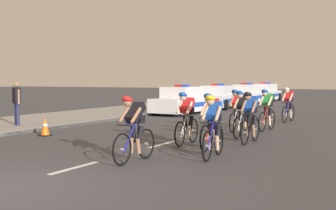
% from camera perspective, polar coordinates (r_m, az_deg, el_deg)
% --- Properties ---
extents(sidewalk_slab, '(5.05, 60.00, 0.12)m').
position_cam_1_polar(sidewalk_slab, '(24.26, -8.69, -1.12)').
color(sidewalk_slab, gray).
rests_on(sidewalk_slab, ground).
extents(kerb_edge, '(0.16, 60.00, 0.13)m').
position_cam_1_polar(kerb_edge, '(22.91, -3.75, -1.34)').
color(kerb_edge, '#9E9E99').
rests_on(kerb_edge, ground).
extents(lane_markings_centre, '(0.14, 21.60, 0.01)m').
position_cam_1_polar(lane_markings_centre, '(15.19, 2.89, -3.92)').
color(lane_markings_centre, white).
rests_on(lane_markings_centre, ground).
extents(cyclist_lead, '(0.42, 1.72, 1.56)m').
position_cam_1_polar(cyclist_lead, '(10.47, -4.24, -2.86)').
color(cyclist_lead, black).
rests_on(cyclist_lead, ground).
extents(cyclist_second, '(0.45, 1.72, 1.56)m').
position_cam_1_polar(cyclist_second, '(11.01, 5.64, -2.57)').
color(cyclist_second, black).
rests_on(cyclist_second, ground).
extents(cyclist_third, '(0.42, 1.72, 1.56)m').
position_cam_1_polar(cyclist_third, '(12.36, 5.40, -1.93)').
color(cyclist_third, black).
rests_on(cyclist_third, ground).
extents(cyclist_fourth, '(0.42, 1.72, 1.56)m').
position_cam_1_polar(cyclist_fourth, '(13.24, 2.31, -1.57)').
color(cyclist_fourth, black).
rests_on(cyclist_fourth, ground).
extents(cyclist_fifth, '(0.42, 1.72, 1.56)m').
position_cam_1_polar(cyclist_fifth, '(13.78, 10.17, -1.43)').
color(cyclist_fifth, black).
rests_on(cyclist_fifth, ground).
extents(cyclist_sixth, '(0.42, 1.72, 1.56)m').
position_cam_1_polar(cyclist_sixth, '(15.10, 9.21, -1.01)').
color(cyclist_sixth, black).
rests_on(cyclist_sixth, ground).
extents(cyclist_seventh, '(0.42, 1.72, 1.56)m').
position_cam_1_polar(cyclist_seventh, '(16.72, 8.57, -0.60)').
color(cyclist_seventh, black).
rests_on(cyclist_seventh, ground).
extents(cyclist_eighth, '(0.44, 1.72, 1.56)m').
position_cam_1_polar(cyclist_eighth, '(17.22, 12.18, -0.52)').
color(cyclist_eighth, black).
rests_on(cyclist_eighth, ground).
extents(cyclist_ninth, '(0.44, 1.72, 1.56)m').
position_cam_1_polar(cyclist_ninth, '(20.91, 14.70, 0.10)').
color(cyclist_ninth, black).
rests_on(cyclist_ninth, ground).
extents(police_car_nearest, '(2.16, 4.48, 1.59)m').
position_cam_1_polar(police_car_nearest, '(24.77, 1.82, 0.44)').
color(police_car_nearest, white).
rests_on(police_car_nearest, ground).
extents(police_car_second, '(2.23, 4.51, 1.59)m').
position_cam_1_polar(police_car_second, '(29.60, 6.23, 0.88)').
color(police_car_second, silver).
rests_on(police_car_second, ground).
extents(police_car_third, '(2.03, 4.41, 1.59)m').
position_cam_1_polar(police_car_third, '(35.29, 9.78, 1.24)').
color(police_car_third, white).
rests_on(police_car_third, ground).
extents(police_car_furthest, '(2.10, 4.45, 1.59)m').
position_cam_1_polar(police_car_furthest, '(40.27, 12.03, 1.46)').
color(police_car_furthest, white).
rests_on(police_car_furthest, ground).
extents(traffic_cone_near, '(0.36, 0.36, 0.64)m').
position_cam_1_polar(traffic_cone_near, '(15.84, -15.00, -2.61)').
color(traffic_cone_near, black).
rests_on(traffic_cone_near, ground).
extents(spectator_middle, '(0.51, 0.35, 1.68)m').
position_cam_1_polar(spectator_middle, '(18.51, -18.26, 0.57)').
color(spectator_middle, '#23284C').
rests_on(spectator_middle, sidewalk_slab).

